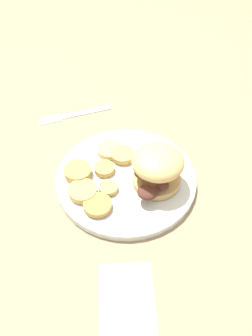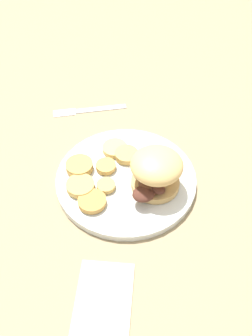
{
  "view_description": "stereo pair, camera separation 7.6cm",
  "coord_description": "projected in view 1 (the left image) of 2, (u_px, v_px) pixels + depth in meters",
  "views": [
    {
      "loc": [
        -0.17,
        0.48,
        0.61
      ],
      "look_at": [
        0.0,
        0.0,
        0.04
      ],
      "focal_mm": 42.0,
      "sensor_mm": 36.0,
      "label": 1
    },
    {
      "loc": [
        -0.24,
        0.44,
        0.61
      ],
      "look_at": [
        0.0,
        0.0,
        0.04
      ],
      "focal_mm": 42.0,
      "sensor_mm": 36.0,
      "label": 2
    }
  ],
  "objects": [
    {
      "name": "potato_round_0",
      "position": [
        98.0,
        205.0,
        0.72
      ],
      "size": [
        0.05,
        0.05,
        0.01
      ],
      "primitive_type": "cylinder",
      "color": "#BC8942",
      "rests_on": "dinner_plate"
    },
    {
      "name": "potato_round_6",
      "position": [
        78.0,
        172.0,
        0.78
      ],
      "size": [
        0.05,
        0.05,
        0.02
      ],
      "primitive_type": "cylinder",
      "color": "tan",
      "rests_on": "dinner_plate"
    },
    {
      "name": "potato_round_1",
      "position": [
        123.0,
        155.0,
        0.81
      ],
      "size": [
        0.05,
        0.05,
        0.01
      ],
      "primitive_type": "cylinder",
      "color": "tan",
      "rests_on": "dinner_plate"
    },
    {
      "name": "potato_round_5",
      "position": [
        104.0,
        170.0,
        0.78
      ],
      "size": [
        0.04,
        0.04,
        0.01
      ],
      "primitive_type": "cylinder",
      "color": "tan",
      "rests_on": "dinner_plate"
    },
    {
      "name": "potato_round_2",
      "position": [
        110.0,
        150.0,
        0.82
      ],
      "size": [
        0.05,
        0.05,
        0.01
      ],
      "primitive_type": "cylinder",
      "color": "#DBB766",
      "rests_on": "dinner_plate"
    },
    {
      "name": "sandwich",
      "position": [
        156.0,
        168.0,
        0.74
      ],
      "size": [
        0.1,
        0.12,
        0.08
      ],
      "color": "tan",
      "rests_on": "dinner_plate"
    },
    {
      "name": "fork",
      "position": [
        74.0,
        114.0,
        0.93
      ],
      "size": [
        0.15,
        0.12,
        0.0
      ],
      "color": "silver",
      "rests_on": "ground_plane"
    },
    {
      "name": "ground_plane",
      "position": [
        126.0,
        182.0,
        0.79
      ],
      "size": [
        4.0,
        4.0,
        0.0
      ],
      "primitive_type": "plane",
      "color": "#937F5B"
    },
    {
      "name": "potato_round_4",
      "position": [
        83.0,
        191.0,
        0.75
      ],
      "size": [
        0.05,
        0.05,
        0.01
      ],
      "primitive_type": "cylinder",
      "color": "tan",
      "rests_on": "dinner_plate"
    },
    {
      "name": "dinner_plate",
      "position": [
        126.0,
        179.0,
        0.78
      ],
      "size": [
        0.28,
        0.28,
        0.02
      ],
      "color": "silver",
      "rests_on": "ground_plane"
    },
    {
      "name": "napkin",
      "position": [
        127.0,
        303.0,
        0.62
      ],
      "size": [
        0.14,
        0.16,
        0.01
      ],
      "primitive_type": "cube",
      "rotation": [
        0.0,
        0.0,
        5.12
      ],
      "color": "beige",
      "rests_on": "ground_plane"
    },
    {
      "name": "potato_round_3",
      "position": [
        108.0,
        188.0,
        0.75
      ],
      "size": [
        0.04,
        0.04,
        0.01
      ],
      "primitive_type": "cylinder",
      "color": "tan",
      "rests_on": "dinner_plate"
    }
  ]
}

